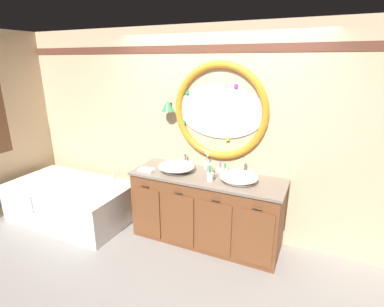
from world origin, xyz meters
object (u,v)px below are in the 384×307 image
(soap_dispenser, at_px, (210,170))
(bathtub, at_px, (71,198))
(sink_basin_right, at_px, (239,177))
(toothbrush_holder_right, at_px, (210,176))
(folded_hand_towel, at_px, (146,170))
(toothbrush_holder_left, at_px, (207,164))
(sink_basin_left, at_px, (176,166))
(toiletry_basket, at_px, (222,169))

(soap_dispenser, bearing_deg, bathtub, -169.27)
(sink_basin_right, xyz_separation_m, toothbrush_holder_right, (-0.31, -0.11, 0.00))
(sink_basin_right, relative_size, folded_hand_towel, 2.16)
(sink_basin_right, bearing_deg, toothbrush_holder_left, 153.89)
(sink_basin_left, height_order, sink_basin_right, sink_basin_left)
(toothbrush_holder_left, height_order, toiletry_basket, toothbrush_holder_left)
(bathtub, xyz_separation_m, sink_basin_right, (2.34, 0.30, 0.60))
(bathtub, xyz_separation_m, folded_hand_towel, (1.19, 0.16, 0.56))
(sink_basin_left, distance_m, toiletry_basket, 0.57)
(toothbrush_holder_right, distance_m, folded_hand_towel, 0.84)
(bathtub, xyz_separation_m, sink_basin_left, (1.55, 0.30, 0.61))
(sink_basin_left, relative_size, toiletry_basket, 3.19)
(toothbrush_holder_left, relative_size, soap_dispenser, 1.51)
(bathtub, height_order, sink_basin_right, sink_basin_right)
(toothbrush_holder_left, bearing_deg, toothbrush_holder_right, -62.55)
(sink_basin_right, height_order, toothbrush_holder_left, toothbrush_holder_left)
(soap_dispenser, bearing_deg, toothbrush_holder_left, 122.20)
(sink_basin_left, bearing_deg, toothbrush_holder_right, -12.37)
(bathtub, height_order, soap_dispenser, soap_dispenser)
(toothbrush_holder_right, relative_size, toiletry_basket, 1.58)
(toiletry_basket, bearing_deg, sink_basin_right, -39.57)
(toothbrush_holder_left, xyz_separation_m, toiletry_basket, (0.21, -0.01, -0.03))
(toothbrush_holder_left, xyz_separation_m, toothbrush_holder_right, (0.18, -0.34, -0.00))
(toothbrush_holder_left, bearing_deg, soap_dispenser, -57.80)
(bathtub, relative_size, soap_dispenser, 11.58)
(sink_basin_left, bearing_deg, bathtub, -168.99)
(sink_basin_right, xyz_separation_m, soap_dispenser, (-0.38, 0.07, 0.00))
(bathtub, relative_size, folded_hand_towel, 8.61)
(soap_dispenser, bearing_deg, folded_hand_towel, -164.47)
(folded_hand_towel, bearing_deg, soap_dispenser, 15.53)
(toothbrush_holder_left, bearing_deg, bathtub, -163.82)
(sink_basin_left, height_order, soap_dispenser, soap_dispenser)
(toothbrush_holder_left, bearing_deg, sink_basin_right, -26.11)
(toothbrush_holder_left, distance_m, folded_hand_towel, 0.76)
(toothbrush_holder_left, bearing_deg, folded_hand_towel, -150.13)
(toothbrush_holder_right, bearing_deg, toiletry_basket, 84.52)
(sink_basin_right, height_order, toothbrush_holder_right, toothbrush_holder_right)
(bathtub, distance_m, soap_dispenser, 2.09)
(toothbrush_holder_left, height_order, soap_dispenser, toothbrush_holder_left)
(toiletry_basket, bearing_deg, bathtub, -165.70)
(soap_dispenser, bearing_deg, toothbrush_holder_right, -67.41)
(toothbrush_holder_right, bearing_deg, folded_hand_towel, -177.62)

